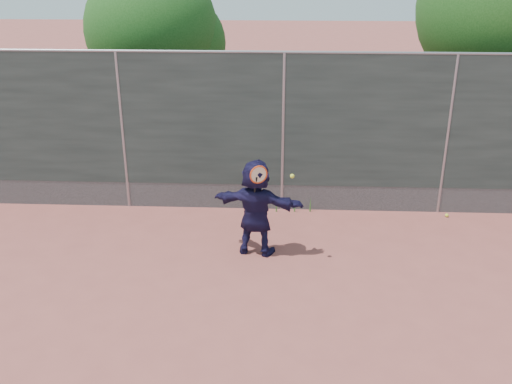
{
  "coord_description": "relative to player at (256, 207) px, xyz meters",
  "views": [
    {
      "loc": [
        -0.01,
        -6.66,
        4.52
      ],
      "look_at": [
        -0.41,
        1.71,
        1.08
      ],
      "focal_mm": 40.0,
      "sensor_mm": 36.0,
      "label": 1
    }
  ],
  "objects": [
    {
      "name": "player",
      "position": [
        0.0,
        0.0,
        0.0
      ],
      "size": [
        1.57,
        0.8,
        1.61
      ],
      "primitive_type": "imported",
      "rotation": [
        0.0,
        0.0,
        2.92
      ],
      "color": "#181439",
      "rests_on": "ground"
    },
    {
      "name": "swing_action",
      "position": [
        0.1,
        -0.2,
        0.62
      ],
      "size": [
        0.69,
        0.17,
        0.51
      ],
      "color": "#DC4314",
      "rests_on": "ground"
    },
    {
      "name": "tree_left",
      "position": [
        -2.44,
        4.84,
        2.13
      ],
      "size": [
        3.15,
        3.0,
        4.53
      ],
      "color": "#382314",
      "rests_on": "ground"
    },
    {
      "name": "weed_clump",
      "position": [
        0.71,
        1.67,
        -0.67
      ],
      "size": [
        0.68,
        0.07,
        0.3
      ],
      "color": "#387226",
      "rests_on": "ground"
    },
    {
      "name": "ground",
      "position": [
        0.41,
        -1.71,
        -0.81
      ],
      "size": [
        80.0,
        80.0,
        0.0
      ],
      "primitive_type": "plane",
      "color": "#9E4C42",
      "rests_on": "ground"
    },
    {
      "name": "fence",
      "position": [
        0.41,
        1.79,
        0.78
      ],
      "size": [
        20.0,
        0.06,
        3.03
      ],
      "color": "#38423D",
      "rests_on": "ground"
    },
    {
      "name": "ball_ground",
      "position": [
        3.53,
        1.55,
        -0.77
      ],
      "size": [
        0.07,
        0.07,
        0.07
      ],
      "primitive_type": "sphere",
      "color": "#D5E332",
      "rests_on": "ground"
    }
  ]
}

